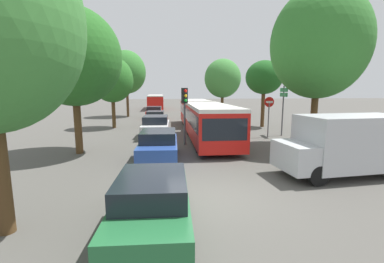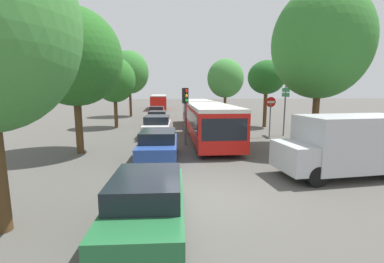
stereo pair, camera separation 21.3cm
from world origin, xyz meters
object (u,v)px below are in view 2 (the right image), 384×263
at_px(no_entry_sign, 270,111).
at_px(direction_sign_post, 285,100).
at_px(queued_car_green, 147,202).
at_px(traffic_light, 185,103).
at_px(queued_car_tan, 158,118).
at_px(white_van, 348,144).
at_px(tree_right_mid, 266,78).
at_px(queued_car_blue, 158,145).
at_px(tree_right_near, 323,46).
at_px(queued_car_white, 157,126).
at_px(tree_left_mid, 74,57).
at_px(city_bus_rear, 159,101).
at_px(queued_car_red, 157,112).
at_px(tree_left_far, 114,80).
at_px(tree_left_distant, 129,73).
at_px(articulated_bus, 203,115).
at_px(tree_right_far, 225,78).

bearing_deg(no_entry_sign, direction_sign_post, 110.39).
relative_size(queued_car_green, traffic_light, 1.17).
bearing_deg(no_entry_sign, queued_car_tan, -133.43).
height_order(white_van, traffic_light, traffic_light).
bearing_deg(tree_right_mid, queued_car_green, -120.48).
relative_size(queued_car_blue, tree_right_near, 0.47).
xyz_separation_m(queued_car_blue, queued_car_white, (-0.12, 6.43, 0.04)).
bearing_deg(tree_right_mid, tree_left_mid, -148.51).
bearing_deg(queued_car_white, queued_car_tan, 4.18).
relative_size(queued_car_white, queued_car_tan, 1.09).
bearing_deg(tree_right_near, white_van, -110.39).
bearing_deg(queued_car_blue, tree_right_near, -76.63).
relative_size(city_bus_rear, tree_right_mid, 1.98).
bearing_deg(queued_car_red, tree_left_far, 159.15).
bearing_deg(tree_right_mid, tree_right_near, -93.60).
bearing_deg(queued_car_green, tree_left_mid, 29.35).
distance_m(queued_car_red, tree_left_distant, 6.37).
relative_size(queued_car_green, queued_car_white, 0.91).
bearing_deg(articulated_bus, traffic_light, -20.57).
distance_m(articulated_bus, queued_car_tan, 6.20).
xyz_separation_m(articulated_bus, queued_car_blue, (-3.38, -7.35, -0.67)).
xyz_separation_m(city_bus_rear, tree_right_far, (9.09, -12.44, 3.46)).
bearing_deg(queued_car_green, queued_car_white, 3.48).
height_order(queued_car_white, tree_left_distant, tree_left_distant).
bearing_deg(direction_sign_post, white_van, 86.36).
distance_m(traffic_light, tree_right_mid, 10.67).
bearing_deg(queued_car_blue, queued_car_red, 4.79).
distance_m(queued_car_green, direction_sign_post, 15.03).
height_order(city_bus_rear, tree_right_far, tree_right_far).
distance_m(articulated_bus, tree_right_far, 16.64).
bearing_deg(queued_car_green, no_entry_sign, -31.08).
bearing_deg(tree_left_distant, direction_sign_post, -51.96).
bearing_deg(queued_car_white, articulated_bus, -71.38).
bearing_deg(direction_sign_post, tree_left_distant, -43.90).
relative_size(city_bus_rear, tree_right_far, 1.56).
distance_m(tree_left_mid, tree_left_far, 9.50).
bearing_deg(tree_left_distant, articulated_bus, -63.70).
xyz_separation_m(tree_left_mid, tree_left_far, (0.30, 9.47, -0.70)).
xyz_separation_m(queued_car_blue, tree_right_near, (8.92, 1.49, 4.94)).
relative_size(articulated_bus, white_van, 3.17).
height_order(queued_car_red, tree_left_far, tree_left_far).
bearing_deg(queued_car_white, no_entry_sign, -96.63).
height_order(no_entry_sign, tree_left_mid, tree_left_mid).
xyz_separation_m(articulated_bus, traffic_light, (-1.78, -4.18, 1.12)).
xyz_separation_m(direction_sign_post, tree_right_far, (-0.01, 17.17, 2.36)).
bearing_deg(queued_car_blue, articulated_bus, -20.80).
xyz_separation_m(queued_car_red, tree_left_mid, (-3.79, -17.04, 4.16)).
xyz_separation_m(articulated_bus, queued_car_green, (-3.59, -13.66, -0.69)).
distance_m(direction_sign_post, tree_right_mid, 5.05).
height_order(queued_car_blue, tree_right_near, tree_right_near).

